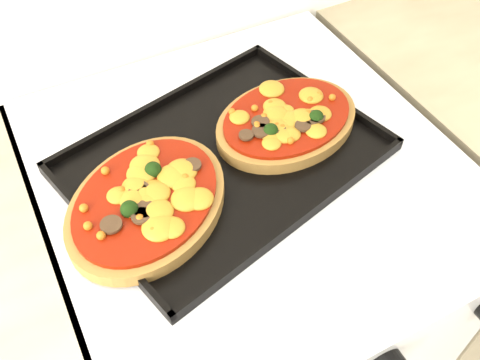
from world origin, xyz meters
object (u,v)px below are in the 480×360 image
pizza_right (287,119)px  stove (244,306)px  baking_tray (224,156)px  pizza_left (147,201)px

pizza_right → stove: bearing=-164.8°
baking_tray → pizza_right: pizza_right is taller
baking_tray → pizza_left: size_ratio=1.73×
pizza_left → baking_tray: bearing=16.9°
stove → pizza_right: pizza_right is taller
stove → baking_tray: size_ratio=2.15×
stove → pizza_left: size_ratio=3.72×
pizza_right → baking_tray: bearing=-174.3°
stove → pizza_left: bearing=-169.8°
stove → pizza_right: size_ratio=3.97×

